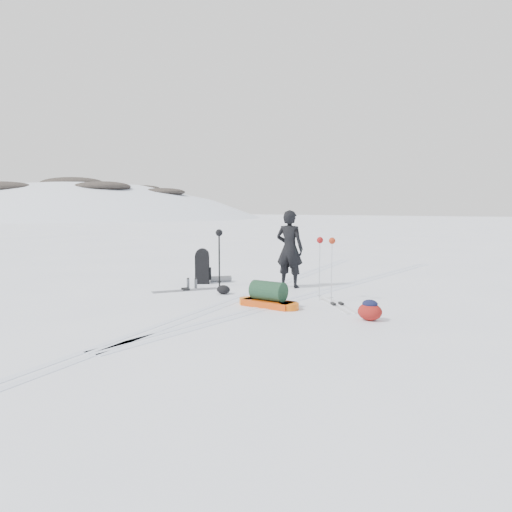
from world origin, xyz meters
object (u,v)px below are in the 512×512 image
object	(u,v)px
expedition_rucksack	(205,267)
ski_poles_black	(219,240)
skier	(290,249)
pulk_sled	(268,297)

from	to	relation	value
expedition_rucksack	ski_poles_black	xyz separation A→B (m)	(0.61, -0.20, 0.79)
skier	pulk_sled	bearing A→B (deg)	103.80
ski_poles_black	skier	bearing A→B (deg)	36.32
pulk_sled	ski_poles_black	world-z (taller)	ski_poles_black
skier	expedition_rucksack	world-z (taller)	skier
skier	expedition_rucksack	bearing A→B (deg)	10.77
pulk_sled	ski_poles_black	distance (m)	3.18
pulk_sled	ski_poles_black	bearing A→B (deg)	149.03
skier	expedition_rucksack	distance (m)	2.45
skier	ski_poles_black	xyz separation A→B (m)	(-1.71, -0.72, 0.23)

